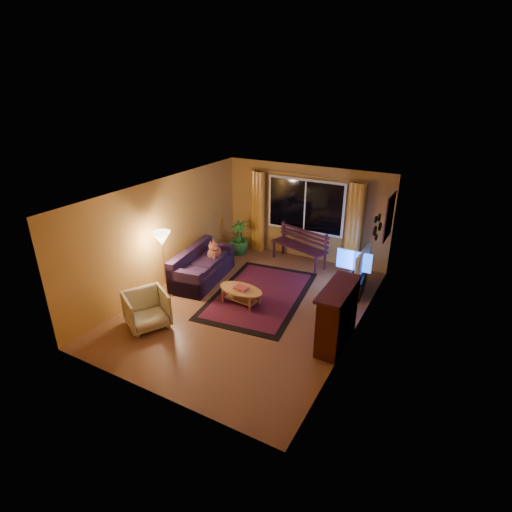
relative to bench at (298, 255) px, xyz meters
The scene contains 22 objects.
floor 2.53m from the bench, 91.29° to the right, with size 4.50×6.00×0.02m, color brown.
ceiling 3.39m from the bench, 91.29° to the right, with size 4.50×6.00×0.02m, color white.
wall_back 1.13m from the bench, 96.58° to the left, with size 4.50×0.02×2.50m, color #B78338.
wall_left 3.57m from the bench, 132.63° to the right, with size 0.02×6.00×2.50m, color #B78338.
wall_right 3.49m from the bench, 48.81° to the right, with size 0.02×6.00×2.50m, color #B78338.
window 1.29m from the bench, 97.57° to the left, with size 2.00×0.02×1.30m, color black.
curtain_rod 2.05m from the bench, 98.45° to the left, with size 0.03×0.03×3.20m, color #BF8C3F.
curtain_left 1.70m from the bench, 165.54° to the left, with size 0.36×0.36×2.24m, color orange.
curtain_right 1.61m from the bench, 15.68° to the left, with size 0.36×0.36×2.24m, color orange.
bench is the anchor object (origin of this frame).
potted_plant 1.73m from the bench, behind, with size 0.53×0.53×0.94m, color #235B1E.
sofa 2.58m from the bench, 129.51° to the right, with size 0.82×1.92×0.78m, color #23142C.
dog 2.26m from the bench, 135.59° to the right, with size 0.34×0.47×0.52m, color #A05139, non-canonical shape.
armchair 4.38m from the bench, 109.10° to the right, with size 0.77×0.72×0.79m, color beige.
floor_lamp 3.61m from the bench, 122.12° to the right, with size 0.25×0.25×1.53m, color #BF8C3F.
rug 2.02m from the bench, 92.21° to the right, with size 1.92×3.04×0.02m, color maroon.
coffee_table 2.56m from the bench, 95.48° to the right, with size 1.02×1.02×0.37m, color #B67D3C.
tv_console 1.91m from the bench, 23.24° to the right, with size 0.36×1.07×0.45m, color black.
television 1.97m from the bench, 23.24° to the right, with size 1.00×0.13×0.57m, color black.
fireplace 3.55m from the bench, 55.66° to the right, with size 0.40×1.20×1.10m, color maroon.
mirror_cluster 2.93m from the bench, 29.48° to the right, with size 0.06×0.60×0.56m, color black, non-canonical shape.
painting 2.58m from the bench, ahead, with size 0.04×0.76×0.96m, color #D0492C.
Camera 1 is at (3.71, -6.45, 4.45)m, focal length 28.00 mm.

